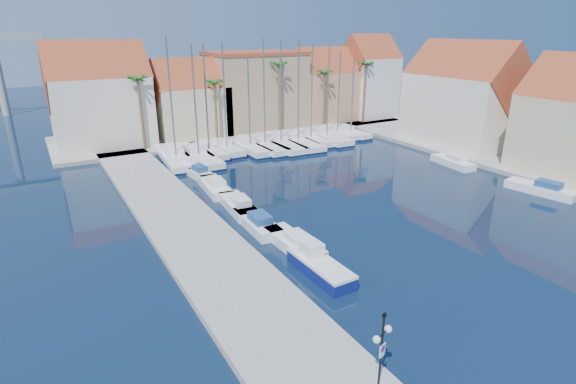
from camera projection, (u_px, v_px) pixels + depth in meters
The scene contains 37 objects.
ground at pixel (411, 295), 27.30m from camera, with size 260.00×260.00×0.00m, color black.
quay_west at pixel (196, 239), 33.99m from camera, with size 6.00×77.00×0.50m, color gray.
shore_north at pixel (239, 129), 70.98m from camera, with size 54.00×16.00×0.50m, color gray.
shore_east at pixel (517, 160), 54.43m from camera, with size 12.00×60.00×0.50m, color gray.
lamp_post at pixel (382, 339), 18.90m from camera, with size 1.22×0.63×3.73m.
fishing_boat at pixel (319, 265), 29.43m from camera, with size 1.95×5.54×1.92m.
motorboat_west_0 at pixel (294, 243), 32.87m from camera, with size 2.08×6.05×1.40m.
motorboat_west_1 at pixel (257, 222), 36.34m from camera, with size 2.15×6.09×1.40m.
motorboat_west_2 at pixel (239, 205), 39.87m from camera, with size 2.47×6.26×1.40m.
motorboat_west_3 at pixel (215, 186), 44.63m from camera, with size 2.54×6.43×1.40m.
motorboat_west_4 at pixel (198, 172), 48.87m from camera, with size 2.13×5.18×1.40m.
motorboat_west_5 at pixel (190, 165), 51.63m from camera, with size 2.09×5.44×1.40m.
motorboat_east_0 at pixel (542, 189), 43.96m from camera, with size 3.12×6.60×1.40m.
motorboat_east_1 at pixel (453, 162), 52.81m from camera, with size 2.42×5.84×1.40m.
sailboat_0 at pixel (175, 157), 54.45m from camera, with size 4.04×12.07×14.55m.
sailboat_1 at pixel (197, 156), 55.03m from camera, with size 3.49×11.88×13.56m.
sailboat_2 at pixel (208, 150), 57.21m from camera, with size 2.55×8.63×13.62m.
sailboat_3 at pixel (225, 148), 58.58m from camera, with size 2.30×8.25×13.66m.
sailboat_4 at pixel (248, 147), 59.07m from camera, with size 2.68×9.65×11.91m.
sailboat_5 at pixel (263, 145), 60.23m from camera, with size 3.03×11.00×14.18m.
sailboat_6 at pixel (279, 143), 61.11m from camera, with size 3.31×11.72×13.88m.
sailboat_7 at pixel (296, 141), 62.31m from camera, with size 3.98×11.99×14.10m.
sailboat_8 at pixel (309, 138), 63.80m from camera, with size 3.03×10.05×13.35m.
sailboat_9 at pixel (324, 137), 64.78m from camera, with size 2.99×10.81×13.76m.
sailboat_10 at pixel (335, 133), 66.93m from camera, with size 2.34×8.73×12.24m.
sailboat_11 at pixel (349, 132), 67.39m from camera, with size 2.71×8.22×11.30m.
building_0 at pixel (100, 100), 58.64m from camera, with size 12.30×9.00×13.50m.
building_1 at pixel (190, 102), 64.69m from camera, with size 10.30×8.00×11.00m.
building_2 at pixel (255, 90), 70.33m from camera, with size 14.20×10.20×11.50m.
building_3 at pixel (322, 88), 75.28m from camera, with size 10.30×8.00×12.00m.
building_4 at pixel (368, 79), 78.30m from camera, with size 8.30×8.00×14.00m.
building_6 at pixel (463, 98), 59.61m from camera, with size 9.00×14.30×13.50m.
palm_0 at pixel (138, 82), 55.57m from camera, with size 2.60×2.60×10.15m.
palm_1 at pixel (214, 85), 60.58m from camera, with size 2.60×2.60×9.15m.
palm_2 at pixel (279, 67), 64.62m from camera, with size 2.60×2.60×11.15m.
palm_3 at pixel (325, 75), 68.86m from camera, with size 2.60×2.60×9.65m.
palm_4 at pixel (366, 66), 72.28m from camera, with size 2.60×2.60×10.65m.
Camera 1 is at (-18.24, -16.61, 15.26)m, focal length 28.00 mm.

